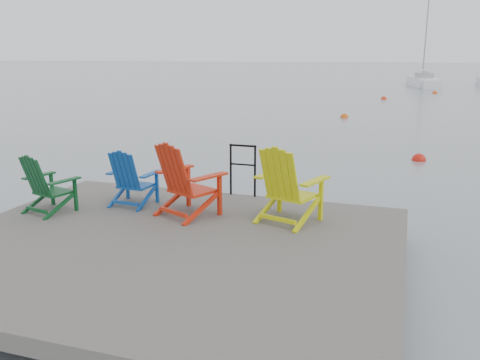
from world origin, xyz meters
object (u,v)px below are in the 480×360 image
(sailboat_near, at_px, (423,82))
(buoy_c, at_px, (435,93))
(handrail, at_px, (243,165))
(buoy_d, at_px, (384,99))
(buoy_a, at_px, (419,160))
(chair_red, at_px, (185,179))
(buoy_b, at_px, (344,118))
(chair_yellow, at_px, (287,184))
(chair_blue, at_px, (131,177))
(chair_green, at_px, (46,184))

(sailboat_near, xyz_separation_m, buoy_c, (0.75, -9.32, -0.36))
(handrail, bearing_deg, buoy_c, 82.56)
(sailboat_near, xyz_separation_m, buoy_d, (-2.68, -16.08, -0.36))
(buoy_a, height_order, buoy_d, buoy_a)
(chair_red, distance_m, sailboat_near, 44.89)
(buoy_b, bearing_deg, sailboat_near, 81.80)
(buoy_b, xyz_separation_m, buoy_d, (1.23, 11.08, 0.00))
(chair_yellow, xyz_separation_m, buoy_d, (-0.05, 28.42, -1.07))
(chair_red, bearing_deg, chair_blue, -167.90)
(buoy_b, bearing_deg, buoy_a, -71.07)
(chair_green, distance_m, buoy_b, 18.23)
(buoy_a, bearing_deg, buoy_d, 95.59)
(chair_blue, bearing_deg, chair_yellow, 2.65)
(chair_red, bearing_deg, buoy_c, 106.45)
(buoy_b, bearing_deg, buoy_c, 75.35)
(handrail, relative_size, buoy_a, 2.30)
(chair_green, relative_size, buoy_d, 2.38)
(chair_red, height_order, sailboat_near, sailboat_near)
(buoy_b, relative_size, buoy_c, 1.01)
(chair_blue, bearing_deg, buoy_a, 63.54)
(sailboat_near, bearing_deg, chair_red, -104.54)
(chair_yellow, height_order, buoy_a, chair_yellow)
(buoy_c, bearing_deg, buoy_b, -104.65)
(chair_yellow, bearing_deg, chair_red, -155.05)
(handrail, distance_m, buoy_c, 34.31)
(chair_red, relative_size, buoy_c, 2.99)
(handrail, distance_m, chair_blue, 1.90)
(handrail, xyz_separation_m, chair_red, (-0.47, -1.36, 0.03))
(handrail, relative_size, buoy_d, 2.33)
(chair_green, relative_size, buoy_c, 2.43)
(chair_blue, distance_m, chair_red, 1.09)
(chair_green, xyz_separation_m, chair_blue, (1.04, 0.76, 0.00))
(handrail, xyz_separation_m, chair_green, (-2.57, -1.89, -0.08))
(chair_yellow, relative_size, sailboat_near, 0.11)
(chair_yellow, relative_size, buoy_d, 2.93)
(sailboat_near, distance_m, buoy_a, 36.62)
(buoy_c, bearing_deg, sailboat_near, 94.61)
(chair_blue, bearing_deg, buoy_c, 83.95)
(buoy_d, bearing_deg, buoy_b, -96.33)
(chair_green, bearing_deg, buoy_c, 94.25)
(buoy_c, bearing_deg, buoy_a, -92.99)
(handrail, xyz_separation_m, buoy_a, (3.02, 6.72, -1.04))
(chair_blue, height_order, sailboat_near, sailboat_near)
(chair_green, relative_size, chair_red, 0.81)
(handrail, bearing_deg, sailboat_near, 85.13)
(chair_red, xyz_separation_m, buoy_c, (4.91, 35.37, -1.07))
(buoy_b, bearing_deg, chair_red, -90.81)
(chair_red, xyz_separation_m, buoy_b, (0.25, 17.53, -1.07))
(chair_green, height_order, buoy_a, chair_green)
(handrail, xyz_separation_m, buoy_b, (-0.22, 16.17, -1.04))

